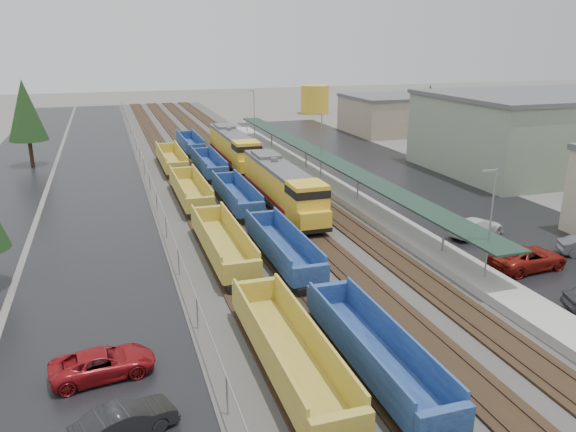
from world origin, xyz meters
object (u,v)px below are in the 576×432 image
(parked_car_west_b, at_px, (125,422))
(parked_car_west_c, at_px, (103,364))
(well_string_blue, at_px, (282,248))
(parked_car_east_b, at_px, (528,258))
(well_string_yellow, at_px, (248,287))
(storage_tank, at_px, (315,99))
(locomotive_trail, at_px, (234,148))
(locomotive_lead, at_px, (282,186))
(parked_car_east_c, at_px, (476,227))

(parked_car_west_b, distance_m, parked_car_west_c, 4.93)
(well_string_blue, xyz_separation_m, parked_car_east_b, (16.35, -6.52, -0.31))
(well_string_yellow, bearing_deg, parked_car_west_c, -147.89)
(well_string_yellow, bearing_deg, storage_tank, 67.00)
(locomotive_trail, bearing_deg, well_string_blue, -96.78)
(well_string_yellow, xyz_separation_m, storage_tank, (37.01, 87.18, 1.91))
(parked_car_west_b, height_order, parked_car_east_b, parked_car_east_b)
(parked_car_west_b, bearing_deg, storage_tank, -44.65)
(locomotive_lead, height_order, well_string_blue, locomotive_lead)
(locomotive_trail, xyz_separation_m, parked_car_east_c, (13.16, -33.03, -1.60))
(parked_car_west_b, distance_m, parked_car_east_c, 33.42)
(parked_car_west_c, xyz_separation_m, parked_car_east_c, (29.76, 11.88, 0.08))
(locomotive_trail, bearing_deg, well_string_yellow, -101.45)
(locomotive_trail, distance_m, well_string_yellow, 40.33)
(well_string_yellow, xyz_separation_m, parked_car_east_b, (20.35, -0.64, -0.36))
(parked_car_west_c, relative_size, parked_car_east_b, 0.85)
(well_string_blue, bearing_deg, storage_tank, 67.90)
(locomotive_trail, bearing_deg, storage_tank, 58.68)
(parked_car_east_c, bearing_deg, parked_car_west_b, 103.74)
(well_string_yellow, distance_m, parked_car_east_b, 20.36)
(well_string_yellow, xyz_separation_m, parked_car_east_c, (21.16, 6.48, -0.39))
(storage_tank, height_order, parked_car_west_b, storage_tank)
(well_string_blue, bearing_deg, locomotive_lead, 72.43)
(parked_car_east_c, bearing_deg, parked_car_west_c, 95.44)
(well_string_yellow, height_order, well_string_blue, well_string_yellow)
(parked_car_west_b, height_order, parked_car_west_c, parked_car_west_b)
(parked_car_east_c, bearing_deg, locomotive_trail, 5.40)
(parked_car_west_b, bearing_deg, locomotive_trail, -37.55)
(locomotive_trail, distance_m, parked_car_east_c, 35.59)
(locomotive_trail, xyz_separation_m, parked_car_west_c, (-16.60, -44.91, -1.69))
(locomotive_trail, xyz_separation_m, storage_tank, (29.01, 47.67, 0.70))
(well_string_yellow, bearing_deg, well_string_blue, 55.74)
(storage_tank, bearing_deg, parked_car_west_c, -116.23)
(locomotive_lead, height_order, parked_car_west_c, locomotive_lead)
(locomotive_trail, xyz_separation_m, well_string_yellow, (-8.00, -39.51, -1.21))
(well_string_blue, relative_size, parked_car_west_c, 20.83)
(storage_tank, height_order, parked_car_west_c, storage_tank)
(parked_car_east_c, bearing_deg, locomotive_lead, 31.24)
(well_string_yellow, distance_m, parked_car_east_c, 22.13)
(parked_car_east_c, bearing_deg, storage_tank, -27.43)
(locomotive_trail, height_order, parked_car_east_b, locomotive_trail)
(locomotive_lead, height_order, locomotive_trail, same)
(parked_car_west_b, bearing_deg, well_string_blue, -56.08)
(well_string_blue, bearing_deg, locomotive_trail, 83.22)
(well_string_yellow, bearing_deg, parked_car_west_b, -127.13)
(locomotive_trail, relative_size, parked_car_east_c, 3.70)
(well_string_blue, xyz_separation_m, parked_car_west_b, (-11.77, -16.13, -0.41))
(well_string_yellow, relative_size, parked_car_east_b, 16.12)
(locomotive_lead, relative_size, well_string_yellow, 0.21)
(locomotive_trail, xyz_separation_m, well_string_blue, (-4.00, -33.63, -1.26))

